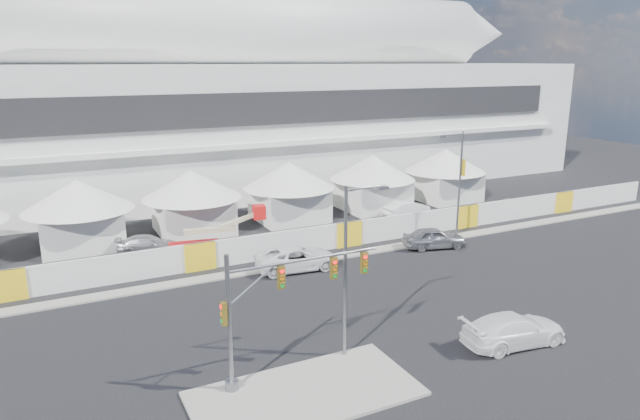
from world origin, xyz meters
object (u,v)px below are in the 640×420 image
streetlight_median (349,260)px  sedan_silver (434,238)px  traffic_mast (268,308)px  streetlight_curb (458,177)px  lot_car_b (510,204)px  boom_lift (203,244)px  pickup_curb (297,258)px  lot_car_c (148,244)px  pickup_near (514,329)px  lot_car_a (407,209)px

streetlight_median → sedan_silver: bearing=39.5°
sedan_silver → traffic_mast: bearing=139.2°
streetlight_median → streetlight_curb: size_ratio=0.97×
lot_car_b → boom_lift: size_ratio=0.53×
pickup_curb → lot_car_c: bearing=52.0°
pickup_near → boom_lift: 23.40m
streetlight_curb → streetlight_median: bearing=-143.0°
sedan_silver → traffic_mast: 22.75m
lot_car_c → boom_lift: boom_lift is taller
pickup_curb → lot_car_c: size_ratio=1.30×
traffic_mast → boom_lift: bearing=83.8°
pickup_near → lot_car_b: 28.63m
pickup_curb → streetlight_median: streetlight_median is taller
lot_car_a → lot_car_b: 10.66m
lot_car_a → lot_car_c: (-23.95, 0.24, -0.10)m
traffic_mast → streetlight_median: (4.43, 0.53, 1.41)m
traffic_mast → streetlight_curb: (22.08, 13.83, 1.48)m
pickup_near → lot_car_c: size_ratio=1.24×
sedan_silver → streetlight_median: 19.17m
sedan_silver → pickup_near: bearing=173.1°
streetlight_curb → pickup_curb: bearing=-176.4°
pickup_near → lot_car_c: pickup_near is taller
pickup_near → lot_car_b: bearing=-38.0°
streetlight_median → boom_lift: size_ratio=1.15×
pickup_near → lot_car_a: 25.29m
lot_car_c → boom_lift: bearing=-107.0°
lot_car_b → streetlight_median: size_ratio=0.46×
sedan_silver → boom_lift: boom_lift is taller
pickup_near → lot_car_a: (9.63, 23.39, -0.06)m
lot_car_b → streetlight_median: (-28.20, -17.80, 4.40)m
pickup_curb → pickup_near: same height
streetlight_median → pickup_near: bearing=-18.5°
sedan_silver → pickup_near: 15.89m
lot_car_c → traffic_mast: size_ratio=0.60×
pickup_near → boom_lift: (-10.69, 20.81, 0.17)m
streetlight_curb → boom_lift: streetlight_curb is taller
lot_car_b → lot_car_c: lot_car_b is taller
lot_car_a → boom_lift: (-20.32, -2.58, 0.23)m
lot_car_b → boom_lift: (-30.60, 0.24, 0.32)m
lot_car_a → sedan_silver: bearing=154.3°
traffic_mast → streetlight_median: streetlight_median is taller
lot_car_c → boom_lift: (3.63, -2.82, 0.33)m
pickup_curb → lot_car_a: (15.14, 8.26, -0.06)m
boom_lift → lot_car_a: bearing=18.2°
sedan_silver → pickup_near: size_ratio=0.86×
lot_car_a → streetlight_curb: 8.53m
pickup_near → streetlight_median: (-8.29, 2.77, 4.25)m
pickup_curb → streetlight_median: 13.36m
traffic_mast → pickup_curb: bearing=60.8°
sedan_silver → boom_lift: size_ratio=0.65×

